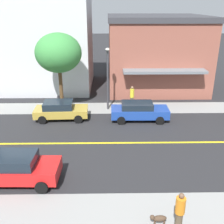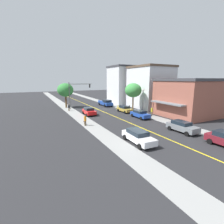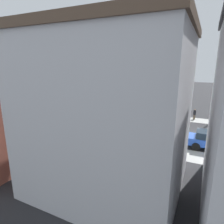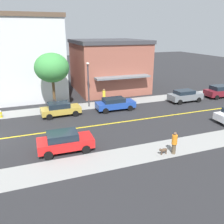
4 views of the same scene
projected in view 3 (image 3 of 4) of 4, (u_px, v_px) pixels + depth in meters
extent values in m
plane|color=#262628|center=(188.00, 133.00, 24.48)|extent=(140.00, 140.00, 0.00)
cube|color=gray|center=(182.00, 154.00, 18.85)|extent=(2.67, 126.00, 0.01)
cube|color=gray|center=(192.00, 120.00, 30.10)|extent=(2.67, 126.00, 0.01)
cube|color=yellow|center=(188.00, 133.00, 24.47)|extent=(0.20, 126.00, 0.00)
cube|color=silver|center=(110.00, 115.00, 13.19)|extent=(8.62, 9.65, 10.23)
cube|color=brown|center=(109.00, 30.00, 11.87)|extent=(8.92, 9.95, 0.50)
cube|color=slate|center=(44.00, 110.00, 23.66)|extent=(1.35, 7.47, 0.24)
cylinder|color=brown|center=(117.00, 127.00, 21.30)|extent=(0.31, 0.31, 3.43)
ellipsoid|color=#3D8E42|center=(117.00, 99.00, 20.53)|extent=(3.80, 3.80, 3.23)
cylinder|color=yellow|center=(172.00, 146.00, 19.94)|extent=(0.24, 0.24, 0.62)
sphere|color=#B2B2B7|center=(172.00, 143.00, 19.84)|extent=(0.22, 0.22, 0.22)
cylinder|color=#B2B2B7|center=(171.00, 146.00, 19.78)|extent=(0.10, 0.10, 0.10)
cylinder|color=#B2B2B7|center=(172.00, 145.00, 20.08)|extent=(0.10, 0.10, 0.10)
cylinder|color=#4C4C51|center=(121.00, 135.00, 22.25)|extent=(0.07, 0.07, 1.19)
cube|color=#2D2D33|center=(121.00, 129.00, 22.07)|extent=(0.12, 0.18, 0.26)
cylinder|color=#474C47|center=(214.00, 101.00, 27.81)|extent=(0.20, 0.20, 6.61)
cylinder|color=#474C47|center=(217.00, 82.00, 24.61)|extent=(5.71, 0.14, 0.14)
cube|color=black|center=(217.00, 88.00, 22.60)|extent=(0.26, 0.32, 0.90)
sphere|color=red|center=(218.00, 86.00, 22.52)|extent=(0.20, 0.20, 0.20)
sphere|color=yellow|center=(217.00, 88.00, 22.60)|extent=(0.20, 0.20, 0.20)
sphere|color=green|center=(217.00, 91.00, 22.67)|extent=(0.20, 0.20, 0.20)
cylinder|color=#38383D|center=(87.00, 115.00, 23.04)|extent=(0.16, 0.16, 5.02)
ellipsoid|color=silver|center=(86.00, 93.00, 22.39)|extent=(0.70, 0.36, 0.24)
cube|color=red|center=(148.00, 115.00, 30.50)|extent=(1.93, 4.21, 0.69)
cube|color=#19232D|center=(150.00, 111.00, 30.25)|extent=(1.66, 2.29, 0.54)
cylinder|color=black|center=(138.00, 117.00, 30.41)|extent=(0.24, 0.65, 0.64)
cylinder|color=black|center=(142.00, 114.00, 31.98)|extent=(0.24, 0.65, 0.64)
cylinder|color=black|center=(155.00, 119.00, 29.19)|extent=(0.24, 0.65, 0.64)
cylinder|color=black|center=(159.00, 116.00, 30.76)|extent=(0.24, 0.65, 0.64)
cube|color=maroon|center=(4.00, 110.00, 33.14)|extent=(1.91, 4.61, 0.77)
cube|color=#19232D|center=(4.00, 106.00, 32.87)|extent=(1.66, 2.49, 0.55)
cylinder|color=black|center=(3.00, 110.00, 34.69)|extent=(0.23, 0.64, 0.64)
cylinder|color=black|center=(5.00, 115.00, 31.77)|extent=(0.23, 0.64, 0.64)
cylinder|color=black|center=(15.00, 112.00, 33.39)|extent=(0.23, 0.64, 0.64)
cube|color=slate|center=(30.00, 114.00, 30.71)|extent=(1.86, 4.42, 0.75)
cube|color=#19232D|center=(31.00, 110.00, 30.47)|extent=(1.61, 2.39, 0.46)
cylinder|color=black|center=(19.00, 117.00, 30.61)|extent=(0.23, 0.64, 0.64)
cylinder|color=black|center=(28.00, 114.00, 32.19)|extent=(0.23, 0.64, 0.64)
cylinder|color=black|center=(33.00, 119.00, 29.42)|extent=(0.23, 0.64, 0.64)
cylinder|color=black|center=(41.00, 116.00, 31.00)|extent=(0.23, 0.64, 0.64)
cube|color=#1E429E|center=(82.00, 122.00, 26.68)|extent=(1.77, 4.50, 0.68)
cube|color=#19232D|center=(83.00, 118.00, 26.44)|extent=(1.54, 2.44, 0.46)
cylinder|color=black|center=(69.00, 125.00, 26.66)|extent=(0.23, 0.64, 0.64)
cylinder|color=black|center=(77.00, 121.00, 28.14)|extent=(0.23, 0.64, 0.64)
cylinder|color=black|center=(88.00, 128.00, 25.38)|extent=(0.23, 0.64, 0.64)
cylinder|color=black|center=(94.00, 124.00, 26.86)|extent=(0.23, 0.64, 0.64)
cube|color=silver|center=(61.00, 104.00, 37.82)|extent=(1.93, 4.83, 0.69)
cube|color=#19232D|center=(62.00, 102.00, 37.57)|extent=(1.64, 2.63, 0.49)
cylinder|color=black|center=(52.00, 106.00, 37.85)|extent=(0.24, 0.65, 0.64)
cylinder|color=black|center=(58.00, 105.00, 39.38)|extent=(0.24, 0.65, 0.64)
cylinder|color=black|center=(64.00, 108.00, 36.43)|extent=(0.24, 0.65, 0.64)
cylinder|color=black|center=(71.00, 106.00, 37.96)|extent=(0.24, 0.65, 0.64)
cube|color=#B29338|center=(123.00, 130.00, 23.78)|extent=(1.95, 4.24, 0.61)
cube|color=#19232D|center=(125.00, 126.00, 23.56)|extent=(1.66, 2.31, 0.53)
cylinder|color=black|center=(110.00, 133.00, 23.60)|extent=(0.25, 0.65, 0.64)
cylinder|color=black|center=(115.00, 128.00, 25.18)|extent=(0.25, 0.65, 0.64)
cylinder|color=black|center=(131.00, 136.00, 22.53)|extent=(0.25, 0.65, 0.64)
cylinder|color=black|center=(136.00, 131.00, 24.12)|extent=(0.25, 0.65, 0.64)
cube|color=#1E429E|center=(219.00, 143.00, 19.48)|extent=(2.06, 5.94, 0.75)
cube|color=#19232D|center=(208.00, 135.00, 19.76)|extent=(1.87, 2.14, 0.66)
cylinder|color=black|center=(196.00, 147.00, 19.55)|extent=(0.28, 0.80, 0.80)
cylinder|color=black|center=(197.00, 140.00, 21.31)|extent=(0.28, 0.80, 0.80)
cylinder|color=brown|center=(70.00, 131.00, 23.88)|extent=(0.27, 0.27, 0.84)
cylinder|color=yellow|center=(69.00, 125.00, 23.68)|extent=(0.36, 0.36, 0.77)
sphere|color=#936B4C|center=(69.00, 121.00, 23.56)|extent=(0.24, 0.24, 0.24)
cylinder|color=brown|center=(114.00, 107.00, 36.57)|extent=(0.30, 0.30, 0.79)
cylinder|color=orange|center=(114.00, 103.00, 36.38)|extent=(0.40, 0.40, 0.72)
sphere|color=brown|center=(114.00, 101.00, 36.26)|extent=(0.22, 0.22, 0.22)
cylinder|color=brown|center=(194.00, 117.00, 30.26)|extent=(0.30, 0.30, 0.74)
cylinder|color=black|center=(195.00, 113.00, 30.09)|extent=(0.39, 0.39, 0.67)
sphere|color=#936B4C|center=(195.00, 110.00, 29.98)|extent=(0.21, 0.21, 0.21)
ellipsoid|color=#4C3828|center=(117.00, 108.00, 36.13)|extent=(0.29, 0.59, 0.25)
sphere|color=#4C3828|center=(119.00, 108.00, 36.00)|extent=(0.20, 0.20, 0.20)
cylinder|color=#4C3828|center=(118.00, 109.00, 36.12)|extent=(0.09, 0.09, 0.23)
cylinder|color=#4C3828|center=(116.00, 109.00, 36.27)|extent=(0.09, 0.09, 0.23)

